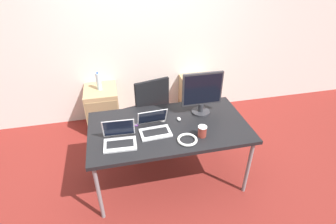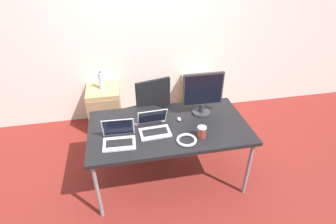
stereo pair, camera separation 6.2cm
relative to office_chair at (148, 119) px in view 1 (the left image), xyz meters
name	(u,v)px [view 1 (the left image)]	position (x,y,z in m)	size (l,w,h in m)	color
ground_plane	(169,176)	(0.13, -0.72, -0.40)	(14.00, 14.00, 0.00)	maroon
wall_back	(145,36)	(0.13, 0.83, 0.90)	(10.00, 0.05, 2.60)	silver
desk	(169,129)	(0.13, -0.72, 0.33)	(1.72, 0.93, 0.77)	black
office_chair	(148,119)	(0.00, 0.00, 0.00)	(0.58, 0.62, 1.07)	#232326
cabinet_left	(103,109)	(-0.61, 0.54, -0.07)	(0.47, 0.52, 0.66)	tan
cabinet_right	(197,98)	(0.88, 0.54, -0.07)	(0.47, 0.52, 0.66)	tan
water_bottle	(99,81)	(-0.61, 0.54, 0.38)	(0.07, 0.07, 0.27)	silver
laptop_left	(154,127)	(-0.03, -0.78, 0.42)	(0.33, 0.31, 0.21)	silver
laptop_right	(120,139)	(-0.40, -0.89, 0.42)	(0.33, 0.27, 0.22)	silver
monitor	(202,93)	(0.56, -0.54, 0.63)	(0.46, 0.21, 0.50)	#2D2D33
mouse	(179,119)	(0.27, -0.64, 0.39)	(0.04, 0.06, 0.03)	silver
coffee_cup_white	(162,117)	(0.09, -0.60, 0.42)	(0.07, 0.07, 0.09)	white
coffee_cup_brown	(202,131)	(0.42, -0.97, 0.43)	(0.09, 0.09, 0.12)	maroon
cable_coil	(187,140)	(0.25, -1.01, 0.38)	(0.20, 0.20, 0.03)	white
scissors	(133,124)	(-0.25, -0.61, 0.38)	(0.15, 0.12, 0.01)	#B2B2B7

